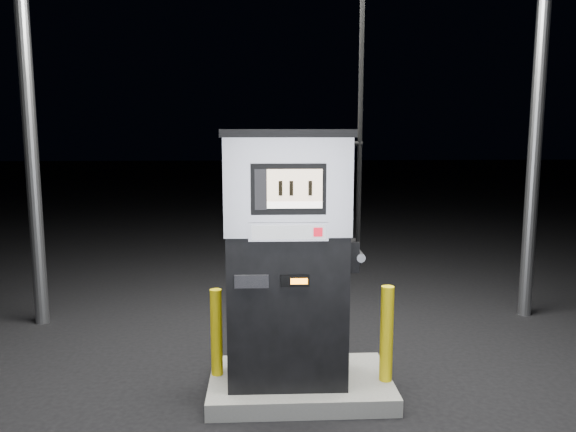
{
  "coord_description": "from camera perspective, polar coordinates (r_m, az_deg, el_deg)",
  "views": [
    {
      "loc": [
        -0.35,
        -4.7,
        2.31
      ],
      "look_at": [
        -0.11,
        0.0,
        1.59
      ],
      "focal_mm": 35.0,
      "sensor_mm": 36.0,
      "label": 1
    }
  ],
  "objects": [
    {
      "name": "bollard_right",
      "position": [
        5.03,
        9.98,
        -11.7
      ],
      "size": [
        0.14,
        0.14,
        0.84
      ],
      "primitive_type": "cylinder",
      "rotation": [
        0.0,
        0.0,
        -0.25
      ],
      "color": "yellow",
      "rests_on": "pump_island"
    },
    {
      "name": "pump_island",
      "position": [
        5.21,
        1.25,
        -16.72
      ],
      "size": [
        1.6,
        1.0,
        0.15
      ],
      "primitive_type": "cube",
      "color": "#60615C",
      "rests_on": "ground"
    },
    {
      "name": "ground",
      "position": [
        5.25,
        1.25,
        -17.46
      ],
      "size": [
        80.0,
        80.0,
        0.0
      ],
      "primitive_type": "plane",
      "color": "black",
      "rests_on": "ground"
    },
    {
      "name": "bollard_left",
      "position": [
        5.11,
        -7.28,
        -11.64
      ],
      "size": [
        0.11,
        0.11,
        0.78
      ],
      "primitive_type": "cylinder",
      "rotation": [
        0.0,
        0.0,
        -0.04
      ],
      "color": "yellow",
      "rests_on": "pump_island"
    },
    {
      "name": "fuel_dispenser",
      "position": [
        4.77,
        -0.04,
        -4.0
      ],
      "size": [
        1.19,
        0.66,
        4.5
      ],
      "rotation": [
        0.0,
        0.0,
        -0.01
      ],
      "color": "black",
      "rests_on": "pump_island"
    }
  ]
}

